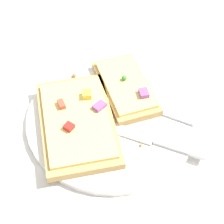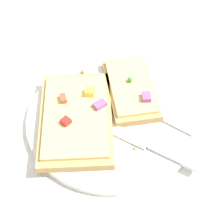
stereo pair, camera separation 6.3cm
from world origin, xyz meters
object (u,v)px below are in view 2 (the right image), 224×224
Objects in this scene: plate at (112,118)px; pizza_slice_main at (76,117)px; fork at (133,103)px; knife at (143,143)px; pizza_slice_corner at (131,89)px.

plate is 0.06m from pizza_slice_main.
fork is 0.94× the size of pizza_slice_main.
fork is (0.04, -0.01, 0.01)m from plate.
pizza_slice_corner reaches higher than knife.
knife is 1.33× the size of pizza_slice_corner.
plate is 1.38× the size of fork.
pizza_slice_main reaches higher than fork.
fork is 0.11m from pizza_slice_main.
pizza_slice_main is at bearing -64.34° from pizza_slice_corner.
fork is 1.25× the size of pizza_slice_corner.
pizza_slice_corner reaches higher than fork.
pizza_slice_main reaches higher than pizza_slice_corner.
fork is 0.09m from knife.
pizza_slice_main reaches higher than knife.
knife is at bearing 132.43° from fork.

